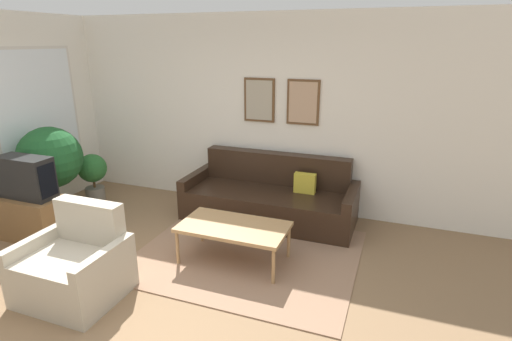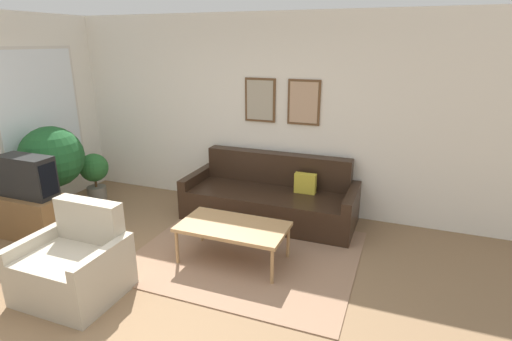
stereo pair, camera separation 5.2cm
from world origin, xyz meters
name	(u,v)px [view 1 (the left image)]	position (x,y,z in m)	size (l,w,h in m)	color
ground_plane	(132,320)	(0.00, 0.00, 0.00)	(16.00, 16.00, 0.00)	#846647
area_rug	(248,254)	(0.54, 1.40, 0.01)	(2.43, 2.04, 0.01)	#937056
wall_back	(251,113)	(0.01, 2.89, 1.35)	(8.00, 0.09, 2.70)	white
couch	(270,198)	(0.46, 2.43, 0.29)	(2.29, 0.90, 0.85)	black
coffee_table	(234,228)	(0.45, 1.22, 0.40)	(1.17, 0.63, 0.44)	#A87F51
tv_stand	(33,217)	(-2.08, 0.87, 0.27)	(0.81, 0.44, 0.54)	brown
tv	(26,177)	(-2.07, 0.87, 0.79)	(0.69, 0.28, 0.50)	black
armchair	(75,267)	(-0.72, 0.14, 0.29)	(0.90, 0.76, 0.86)	#B2A893
potted_plant_tall	(50,159)	(-2.34, 1.49, 0.82)	(0.83, 0.83, 1.25)	#935638
potted_plant_by_window	(93,173)	(-2.25, 2.12, 0.44)	(0.42, 0.42, 0.73)	slate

